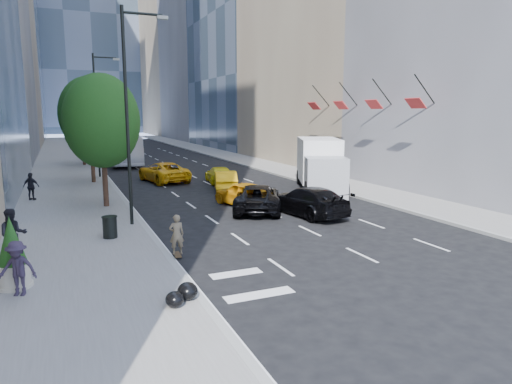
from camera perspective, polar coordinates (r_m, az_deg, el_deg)
name	(u,v)px	position (r m, az deg, el deg)	size (l,w,h in m)	color
ground	(291,233)	(21.00, 4.34, -5.14)	(160.00, 160.00, 0.00)	black
sidewalk_left	(66,168)	(48.25, -22.65, 2.75)	(6.00, 120.00, 0.15)	slate
sidewalk_right	(246,160)	(52.02, -1.22, 3.97)	(4.00, 120.00, 0.15)	slate
tower_right_far	(188,33)	(121.72, -8.50, 19.03)	(20.00, 24.00, 50.00)	#806B58
lamp_near	(130,104)	(22.17, -15.44, 10.52)	(2.13, 0.22, 10.00)	black
lamp_far	(98,108)	(40.07, -19.12, 9.89)	(2.13, 0.22, 10.00)	black
tree_near	(102,121)	(27.04, -18.73, 8.39)	(4.20, 4.20, 7.46)	black
tree_mid	(90,114)	(37.01, -20.08, 9.11)	(4.50, 4.50, 7.99)	black
tree_far	(82,121)	(50.00, -20.96, 8.32)	(3.90, 3.90, 6.92)	black
traffic_signal	(86,123)	(58.04, -20.50, 8.09)	(2.48, 0.53, 5.20)	black
facade_flags	(358,102)	(34.43, 12.64, 10.90)	(1.85, 13.30, 2.05)	black
skateboarder	(177,237)	(17.63, -9.88, -5.58)	(0.56, 0.37, 1.55)	brown
black_sedan_lincoln	(257,198)	(25.45, 0.14, -0.72)	(2.48, 5.39, 1.50)	black
black_sedan_mercedes	(307,201)	(24.58, 6.45, -1.11)	(2.16, 5.32, 1.55)	black
taxi_a	(243,194)	(26.73, -1.57, -0.23)	(1.75, 4.34, 1.48)	orange
taxi_b	(225,180)	(32.39, -3.85, 1.45)	(1.47, 4.22, 1.39)	#FFB20D
taxi_c	(163,172)	(37.00, -11.51, 2.47)	(2.60, 5.64, 1.57)	#EAA30C
taxi_d	(219,175)	(35.85, -4.60, 2.17)	(1.78, 4.39, 1.27)	yellow
city_bus	(123,148)	(51.16, -16.30, 5.33)	(2.89, 12.35, 3.44)	silver
box_truck	(320,164)	(32.45, 8.04, 3.42)	(5.50, 7.99, 3.61)	silver
pedestrian_a	(13,235)	(18.56, -28.09, -4.77)	(0.94, 0.73, 1.92)	black
pedestrian_b	(31,186)	(31.00, -26.28, 0.63)	(0.99, 0.41, 1.69)	black
pedestrian_c	(18,268)	(15.11, -27.65, -8.45)	(1.06, 0.61, 1.64)	#2B2233
trash_can	(110,227)	(20.50, -17.80, -4.24)	(0.60, 0.60, 0.90)	black
planter_shrub	(12,254)	(15.80, -28.18, -6.82)	(0.93, 0.93, 2.23)	#BBB29B
garbage_bags	(182,294)	(13.32, -9.18, -12.51)	(1.01, 0.97, 0.50)	black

